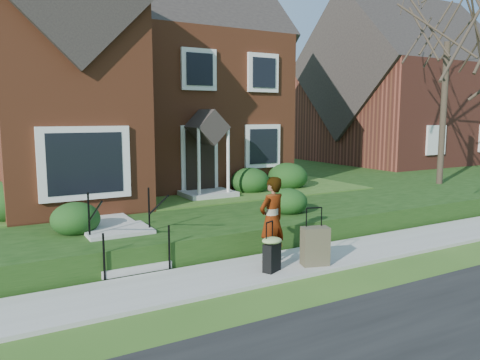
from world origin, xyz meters
TOP-DOWN VIEW (x-y plane):
  - ground at (0.00, 0.00)m, footprint 120.00×120.00m
  - sidewalk at (0.00, 0.00)m, footprint 60.00×1.60m
  - terrace at (4.00, 10.90)m, footprint 44.00×20.00m
  - walkway at (-2.50, 5.00)m, footprint 1.20×6.00m
  - main_house at (-0.21, 9.61)m, footprint 10.40×10.20m
  - neighbour_house at (16.00, 11.00)m, footprint 9.40×8.00m
  - front_steps at (-2.50, 1.84)m, footprint 1.40×2.02m
  - foundation_shrubs at (-0.10, 4.87)m, footprint 10.37×4.74m
  - woman at (0.22, 0.23)m, footprint 0.74×0.57m
  - suitcase_black at (-0.14, -0.31)m, footprint 0.52×0.49m
  - suitcase_olive at (0.86, -0.41)m, footprint 0.62×0.46m
  - tree_gap at (10.11, 3.70)m, footprint 5.71×5.71m

SIDE VIEW (x-z plane):
  - ground at x=0.00m, z-range 0.00..0.00m
  - sidewalk at x=0.00m, z-range 0.00..0.08m
  - terrace at x=4.00m, z-range 0.00..0.60m
  - suitcase_black at x=-0.14m, z-range -0.03..0.98m
  - front_steps at x=-2.50m, z-range -0.28..1.22m
  - suitcase_olive at x=0.86m, z-range -0.12..1.08m
  - walkway at x=-2.50m, z-range 0.60..0.66m
  - woman at x=0.22m, z-range 0.08..1.90m
  - foundation_shrubs at x=-0.10m, z-range 0.53..1.62m
  - neighbour_house at x=16.00m, z-range 0.65..9.85m
  - main_house at x=-0.21m, z-range 0.56..9.96m
  - tree_gap at x=10.11m, z-range 2.23..10.39m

